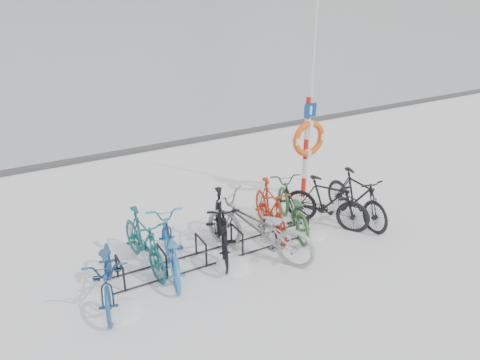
# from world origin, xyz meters

# --- Properties ---
(ground) EXTENTS (900.00, 900.00, 0.00)m
(ground) POSITION_xyz_m (0.00, 0.00, 0.00)
(ground) COLOR white
(ground) RESTS_ON ground
(quay_edge) EXTENTS (400.00, 0.25, 0.10)m
(quay_edge) POSITION_xyz_m (0.00, 5.90, 0.05)
(quay_edge) COLOR #3F3F42
(quay_edge) RESTS_ON ground
(bike_rack) EXTENTS (4.00, 0.48, 0.46)m
(bike_rack) POSITION_xyz_m (0.00, 0.00, 0.18)
(bike_rack) COLOR black
(bike_rack) RESTS_ON ground
(lifebuoy_station) EXTENTS (0.81, 0.23, 4.19)m
(lifebuoy_station) POSITION_xyz_m (2.77, 1.20, 1.40)
(lifebuoy_station) COLOR red
(lifebuoy_station) RESTS_ON ground
(bike_0) EXTENTS (1.05, 1.92, 0.96)m
(bike_0) POSITION_xyz_m (-2.04, -0.23, 0.48)
(bike_0) COLOR navy
(bike_0) RESTS_ON ground
(bike_1) EXTENTS (0.63, 1.77, 1.04)m
(bike_1) POSITION_xyz_m (-1.27, 0.34, 0.52)
(bike_1) COLOR #135459
(bike_1) RESTS_ON ground
(bike_2) EXTENTS (1.03, 1.93, 0.96)m
(bike_2) POSITION_xyz_m (-0.93, -0.00, 0.48)
(bike_2) COLOR #2E78BB
(bike_2) RESTS_ON ground
(bike_3) EXTENTS (1.19, 2.00, 1.16)m
(bike_3) POSITION_xyz_m (0.09, 0.10, 0.58)
(bike_3) COLOR black
(bike_3) RESTS_ON ground
(bike_4) EXTENTS (1.77, 2.27, 1.15)m
(bike_4) POSITION_xyz_m (0.62, -0.31, 0.57)
(bike_4) COLOR #95969C
(bike_4) RESTS_ON ground
(bike_5) EXTENTS (0.85, 1.81, 1.05)m
(bike_5) POSITION_xyz_m (1.26, 0.29, 0.52)
(bike_5) COLOR #A52810
(bike_5) RESTS_ON ground
(bike_6) EXTENTS (1.14, 1.96, 0.97)m
(bike_6) POSITION_xyz_m (1.72, 0.22, 0.49)
(bike_6) COLOR #2A5A2E
(bike_6) RESTS_ON ground
(bike_7) EXTENTS (1.38, 1.75, 1.06)m
(bike_7) POSITION_xyz_m (2.39, -0.03, 0.53)
(bike_7) COLOR black
(bike_7) RESTS_ON ground
(bike_8) EXTENTS (0.52, 1.81, 1.09)m
(bike_8) POSITION_xyz_m (3.05, -0.16, 0.54)
(bike_8) COLOR black
(bike_8) RESTS_ON ground
(snow_drifts) EXTENTS (5.83, 1.62, 0.23)m
(snow_drifts) POSITION_xyz_m (-0.13, -0.37, 0.00)
(snow_drifts) COLOR white
(snow_drifts) RESTS_ON ground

